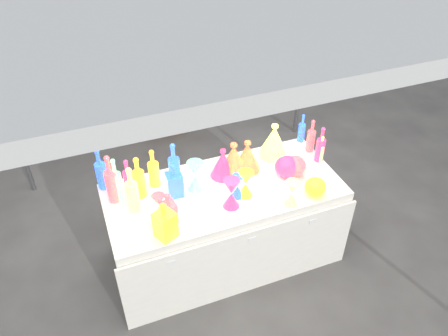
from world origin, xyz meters
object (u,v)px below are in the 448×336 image
object	(u,v)px
globe_0	(315,188)
cardboard_box_closed	(159,112)
decanter_0	(165,220)
hourglass_0	(159,206)
lampshade_0	(247,156)
bottle_0	(153,168)
display_table	(224,224)

from	to	relation	value
globe_0	cardboard_box_closed	bearing A→B (deg)	103.82
cardboard_box_closed	decanter_0	distance (m)	2.63
hourglass_0	globe_0	bearing A→B (deg)	-9.81
cardboard_box_closed	hourglass_0	size ratio (longest dim) A/B	3.14
hourglass_0	globe_0	distance (m)	1.15
globe_0	lampshade_0	bearing A→B (deg)	126.69
cardboard_box_closed	bottle_0	world-z (taller)	bottle_0
display_table	bottle_0	xyz separation A→B (m)	(-0.48, 0.25, 0.54)
decanter_0	globe_0	bearing A→B (deg)	-24.63
globe_0	display_table	bearing A→B (deg)	154.07
display_table	cardboard_box_closed	distance (m)	2.19
decanter_0	lampshade_0	bearing A→B (deg)	5.81
display_table	cardboard_box_closed	size ratio (longest dim) A/B	3.11
display_table	bottle_0	bearing A→B (deg)	152.76
globe_0	lampshade_0	distance (m)	0.59
display_table	decanter_0	world-z (taller)	decanter_0
bottle_0	hourglass_0	xyz separation A→B (m)	(-0.05, -0.34, -0.07)
cardboard_box_closed	hourglass_0	bearing A→B (deg)	-96.01
display_table	globe_0	bearing A→B (deg)	-25.93
display_table	bottle_0	world-z (taller)	bottle_0
cardboard_box_closed	decanter_0	size ratio (longest dim) A/B	2.02
globe_0	bottle_0	bearing A→B (deg)	153.49
lampshade_0	decanter_0	bearing A→B (deg)	-160.29
display_table	hourglass_0	size ratio (longest dim) A/B	9.77
display_table	decanter_0	size ratio (longest dim) A/B	6.30
display_table	globe_0	xyz separation A→B (m)	(0.61, -0.30, 0.44)
cardboard_box_closed	decanter_0	world-z (taller)	decanter_0
cardboard_box_closed	bottle_0	xyz separation A→B (m)	(-0.48, -1.93, 0.70)
display_table	lampshade_0	xyz separation A→B (m)	(0.26, 0.17, 0.51)
decanter_0	lampshade_0	world-z (taller)	decanter_0
decanter_0	hourglass_0	bearing A→B (deg)	62.11
cardboard_box_closed	lampshade_0	world-z (taller)	lampshade_0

